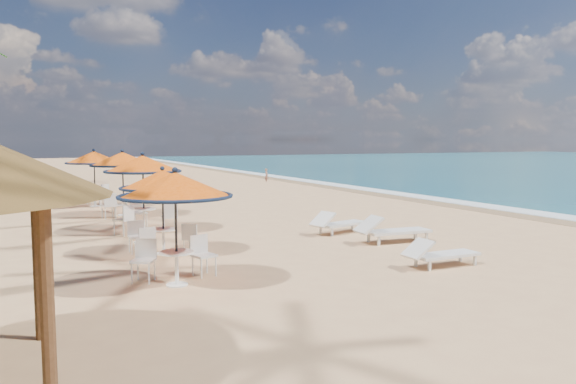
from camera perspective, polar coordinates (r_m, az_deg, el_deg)
name	(u,v)px	position (r m, az deg, el deg)	size (l,w,h in m)	color
ground	(412,260)	(13.21, 12.48, -6.77)	(160.00, 160.00, 0.00)	tan
foam_strip	(436,199)	(26.70, 14.77, -0.73)	(1.20, 140.00, 0.04)	white
wetsand_band	(420,200)	(26.12, 13.28, -0.83)	(1.40, 140.00, 0.02)	olive
station_0	(175,195)	(10.70, -11.40, -0.33)	(2.15, 2.15, 2.24)	black
station_1	(162,190)	(13.66, -12.71, 0.18)	(2.03, 2.03, 2.12)	black
station_2	(143,173)	(17.26, -14.52, 1.84)	(2.28, 2.29, 2.38)	black
station_3	(122,165)	(21.01, -16.55, 2.64)	(2.30, 2.30, 2.40)	black
station_4	(95,164)	(24.33, -19.00, 2.67)	(2.27, 2.39, 2.37)	black
lounger_near	(439,253)	(12.61, 15.09, -6.03)	(1.78, 0.57, 0.64)	white
lounger_mid	(391,230)	(15.23, 10.39, -3.80)	(2.13, 0.82, 0.75)	white
lounger_far	(338,223)	(16.51, 5.07, -3.13)	(1.98, 1.04, 0.68)	white
person	(267,175)	(36.19, -2.19, 1.74)	(0.34, 0.23, 0.94)	#8E5C48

